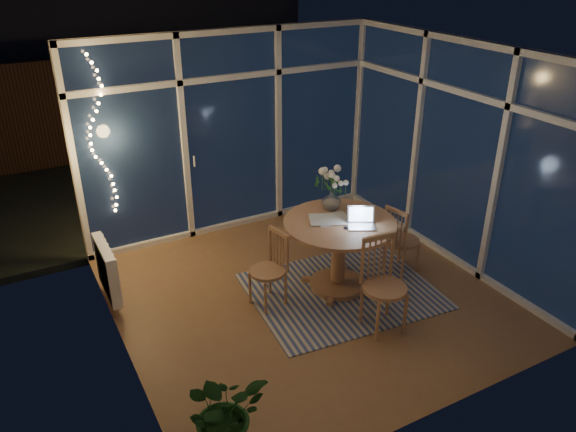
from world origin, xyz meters
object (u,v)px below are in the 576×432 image
object	(u,v)px
chair_front	(385,286)
flower_vase	(331,200)
laptop	(362,218)
chair_left	(267,270)
chair_right	(403,239)
dining_table	(338,255)
potted_plant	(225,424)

from	to	relation	value
chair_front	flower_vase	xyz separation A→B (m)	(0.09, 1.15, 0.44)
laptop	flower_vase	size ratio (longest dim) A/B	1.36
chair_left	chair_front	world-z (taller)	chair_front
chair_right	chair_front	bearing A→B (deg)	120.15
chair_right	dining_table	bearing A→B (deg)	72.92
dining_table	laptop	bearing A→B (deg)	-57.88
chair_left	chair_front	distance (m)	1.24
potted_plant	chair_right	bearing A→B (deg)	28.27
flower_vase	potted_plant	size ratio (longest dim) A/B	0.28
chair_front	flower_vase	world-z (taller)	flower_vase
chair_front	chair_right	bearing A→B (deg)	48.26
chair_front	laptop	xyz separation A→B (m)	(0.14, 0.63, 0.44)
laptop	flower_vase	distance (m)	0.52
laptop	chair_left	bearing A→B (deg)	-168.17
chair_front	flower_vase	size ratio (longest dim) A/B	4.71
dining_table	chair_right	distance (m)	0.84
dining_table	chair_left	xyz separation A→B (m)	(-0.83, 0.08, 0.01)
chair_front	laptop	size ratio (longest dim) A/B	3.46
dining_table	laptop	xyz separation A→B (m)	(0.13, -0.21, 0.52)
chair_left	flower_vase	distance (m)	1.07
dining_table	laptop	size ratio (longest dim) A/B	4.24
chair_right	flower_vase	bearing A→B (deg)	50.72
chair_front	potted_plant	bearing A→B (deg)	-153.26
chair_right	potted_plant	size ratio (longest dim) A/B	1.15
chair_left	potted_plant	size ratio (longest dim) A/B	1.13
chair_right	flower_vase	distance (m)	0.98
chair_right	chair_front	distance (m)	1.14
dining_table	flower_vase	xyz separation A→B (m)	(0.08, 0.31, 0.52)
laptop	flower_vase	world-z (taller)	same
flower_vase	chair_front	bearing A→B (deg)	-94.60
laptop	potted_plant	distance (m)	2.62
dining_table	chair_left	size ratio (longest dim) A/B	1.42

